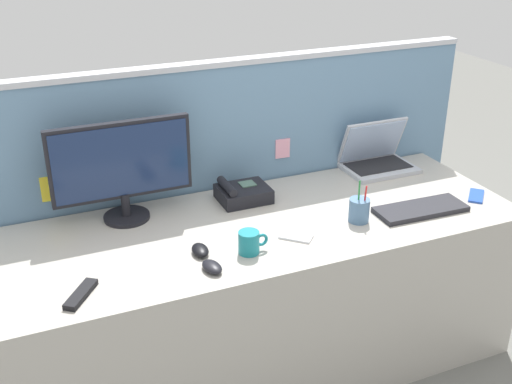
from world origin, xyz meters
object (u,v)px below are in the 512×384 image
desktop_monitor (122,166)px  coffee_mug (250,242)px  computer_mouse_right_hand (212,267)px  cell_phone_blue_case (476,196)px  desk_phone (242,193)px  tv_remote (81,294)px  laptop (376,156)px  keyboard_main (421,209)px  computer_mouse_left_hand (200,250)px  pen_cup (359,210)px  cell_phone_white_slab (296,237)px

desktop_monitor → coffee_mug: size_ratio=4.88×
computer_mouse_right_hand → cell_phone_blue_case: size_ratio=0.71×
desk_phone → tv_remote: size_ratio=1.28×
laptop → desk_phone: size_ratio=1.54×
desktop_monitor → keyboard_main: (1.16, -0.43, -0.22)m
computer_mouse_left_hand → cell_phone_blue_case: bearing=2.6°
pen_cup → cell_phone_blue_case: size_ratio=1.26×
desk_phone → keyboard_main: 0.76m
computer_mouse_right_hand → tv_remote: computer_mouse_right_hand is taller
laptop → coffee_mug: size_ratio=2.87×
cell_phone_blue_case → coffee_mug: (-1.11, -0.05, 0.04)m
laptop → computer_mouse_left_hand: bearing=-156.9°
pen_cup → cell_phone_blue_case: pen_cup is taller
laptop → cell_phone_white_slab: bearing=-144.5°
cell_phone_white_slab → tv_remote: (-0.84, -0.08, 0.01)m
desk_phone → computer_mouse_left_hand: desk_phone is taller
desk_phone → computer_mouse_left_hand: bearing=-131.0°
computer_mouse_left_hand → coffee_mug: size_ratio=0.86×
cell_phone_white_slab → tv_remote: bearing=139.3°
desktop_monitor → laptop: (1.24, 0.05, -0.17)m
desktop_monitor → computer_mouse_right_hand: size_ratio=5.70×
laptop → coffee_mug: (-0.88, -0.51, -0.02)m
tv_remote → desk_phone: bearing=67.6°
cell_phone_white_slab → coffee_mug: 0.22m
desk_phone → cell_phone_blue_case: (0.97, -0.37, -0.03)m
keyboard_main → computer_mouse_right_hand: 0.97m
pen_cup → cell_phone_blue_case: 0.60m
computer_mouse_left_hand → tv_remote: 0.47m
desktop_monitor → tv_remote: 0.62m
laptop → keyboard_main: 0.49m
desktop_monitor → cell_phone_blue_case: bearing=-15.6°
computer_mouse_left_hand → laptop: bearing=26.1°
pen_cup → computer_mouse_right_hand: bearing=-169.7°
laptop → keyboard_main: (-0.09, -0.48, -0.05)m
desk_phone → computer_mouse_right_hand: desk_phone is taller
keyboard_main → cell_phone_blue_case: size_ratio=2.80×
desk_phone → computer_mouse_left_hand: size_ratio=2.18×
keyboard_main → cell_phone_white_slab: (-0.58, 0.00, -0.01)m
desk_phone → tv_remote: (-0.77, -0.47, -0.03)m
desk_phone → cell_phone_white_slab: 0.40m
computer_mouse_right_hand → pen_cup: (0.68, 0.12, 0.03)m
laptop → keyboard_main: size_ratio=0.85×
computer_mouse_left_hand → tv_remote: size_ratio=0.59×
cell_phone_white_slab → computer_mouse_right_hand: bearing=148.3°
computer_mouse_right_hand → pen_cup: pen_cup is taller
tv_remote → cell_phone_white_slab: bearing=41.6°
desk_phone → computer_mouse_right_hand: (-0.32, -0.49, -0.02)m
tv_remote → coffee_mug: bearing=40.3°
cell_phone_white_slab → desk_phone: bearing=53.5°
desk_phone → cell_phone_white_slab: desk_phone is taller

